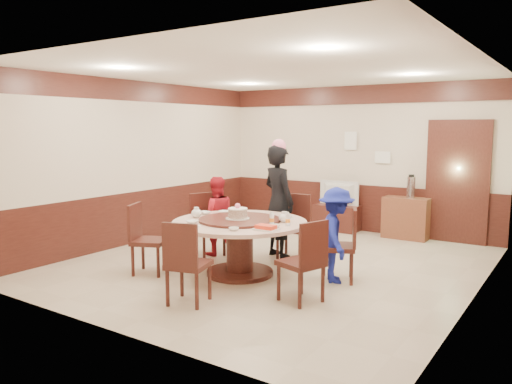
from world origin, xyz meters
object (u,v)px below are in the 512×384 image
Objects in this scene: banquet_table at (240,236)px; person_blue at (336,235)px; side_cabinet at (406,218)px; thermos at (411,187)px; shrimp_platter at (266,228)px; person_standing at (279,201)px; birthday_cake at (238,213)px; person_red at (216,216)px; tv_stand at (337,218)px; television at (337,193)px.

person_blue is at bearing 19.97° from banquet_table.
side_cabinet is 2.11× the size of thermos.
thermos is at bearing 80.65° from shrimp_platter.
person_standing reaches higher than side_cabinet.
birthday_cake reaches higher than shrimp_platter.
person_blue is at bearing 20.76° from birthday_cake.
birthday_cake is at bearing 116.21° from person_standing.
person_red is 2.95m from tv_stand.
banquet_table is 5.65× the size of birthday_cake.
person_standing is 2.18× the size of side_cabinet.
person_standing is 2.05× the size of tv_stand.
television is (0.79, 2.81, 0.11)m from person_red.
person_standing is 1.15m from birthday_cake.
person_blue is 3.08m from side_cabinet.
shrimp_platter is at bearing -25.04° from birthday_cake.
birthday_cake is at bearing 154.96° from shrimp_platter.
banquet_table is at bearing 117.03° from person_standing.
person_blue is 3.36m from tv_stand.
birthday_cake is at bearing -109.85° from thermos.
side_cabinet is (2.14, 2.84, -0.25)m from person_red.
person_red is 2.18m from person_blue.
shrimp_platter is (1.57, -1.00, 0.16)m from person_red.
person_blue is at bearing -90.76° from thermos.
birthday_cake is 3.57m from tv_stand.
side_cabinet is at bearing -177.73° from television.
banquet_table is 2.25× the size of television.
television reaches higher than tv_stand.
tv_stand is 0.48m from television.
tv_stand is 1.57m from thermos.
shrimp_platter is (0.70, -1.45, -0.09)m from person_standing.
tv_stand is at bearing 92.49° from banquet_table.
side_cabinet is at bearing 180.00° from thermos.
tv_stand is 1.05× the size of television.
thermos is (0.63, 3.84, 0.16)m from shrimp_platter.
person_blue reaches higher than side_cabinet.
banquet_table is at bearing -109.76° from thermos.
person_red is (-0.94, 0.67, 0.09)m from banquet_table.
banquet_table is 3.50m from tv_stand.
banquet_table is 3.50m from television.
person_red reaches higher than side_cabinet.
thermos is at bearing 70.15° from birthday_cake.
banquet_table reaches higher than side_cabinet.
banquet_table is 0.32m from birthday_cake.
tv_stand is (-0.15, 3.49, -0.28)m from banquet_table.
person_standing reaches higher than television.
birthday_cake is (-0.02, -0.02, 0.32)m from banquet_table.
shrimp_platter is at bearing 100.48° from person_red.
tv_stand is (-0.78, 3.81, -0.53)m from shrimp_platter.
person_standing is 1.48m from person_blue.
person_red is at bearing -127.00° from side_cabinet.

